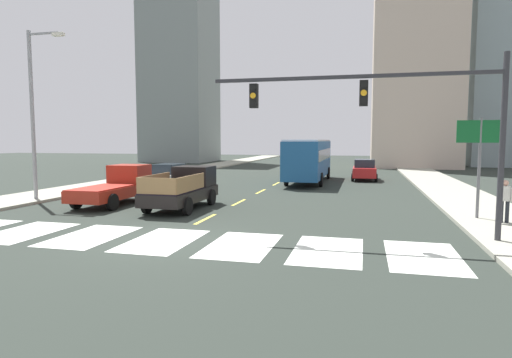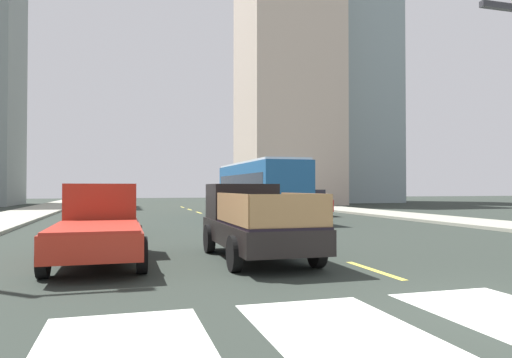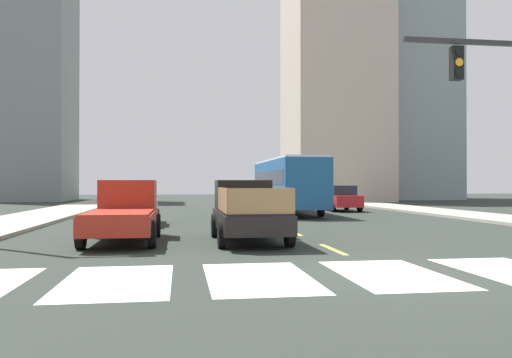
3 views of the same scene
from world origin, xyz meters
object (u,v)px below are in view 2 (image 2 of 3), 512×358
sedan_far (307,202)px  sedan_near_right (101,213)px  city_bus (259,186)px  pickup_stakebed (253,222)px  pickup_dark (99,225)px

sedan_far → sedan_near_right: (-12.70, -9.99, 0.00)m
city_bus → sedan_near_right: 11.12m
pickup_stakebed → pickup_dark: size_ratio=1.00×
pickup_stakebed → sedan_near_right: bearing=121.4°
pickup_stakebed → sedan_far: size_ratio=1.18×
city_bus → sedan_near_right: size_ratio=2.45×
pickup_dark → city_bus: city_bus is taller
pickup_stakebed → sedan_far: 19.07m
sedan_far → pickup_stakebed: bearing=-115.3°
sedan_near_right → city_bus: bearing=38.1°
pickup_stakebed → city_bus: (4.31, 14.17, 1.02)m
city_bus → sedan_far: city_bus is taller
city_bus → sedan_far: bearing=34.2°
sedan_far → sedan_near_right: 16.16m
pickup_dark → sedan_far: 20.79m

